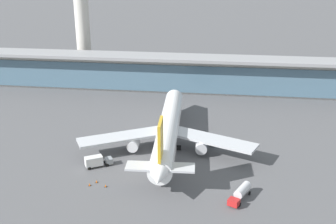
{
  "coord_description": "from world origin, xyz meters",
  "views": [
    {
      "loc": [
        15.9,
        -106.67,
        53.16
      ],
      "look_at": [
        0.0,
        11.93,
        8.18
      ],
      "focal_mm": 44.42,
      "sensor_mm": 36.0,
      "label": 1
    }
  ],
  "objects_px": {
    "service_truck_under_wing_red": "(241,193)",
    "safety_cone_alpha": "(97,181)",
    "service_truck_near_nose_grey": "(97,161)",
    "service_truck_mid_apron_blue": "(211,141)",
    "airliner_on_stand": "(168,130)",
    "safety_cone_bravo": "(90,185)",
    "safety_cone_charlie": "(106,186)"
  },
  "relations": [
    {
      "from": "service_truck_mid_apron_blue",
      "to": "safety_cone_bravo",
      "type": "bearing_deg",
      "value": -135.04
    },
    {
      "from": "airliner_on_stand",
      "to": "service_truck_mid_apron_blue",
      "type": "height_order",
      "value": "airliner_on_stand"
    },
    {
      "from": "service_truck_near_nose_grey",
      "to": "service_truck_under_wing_red",
      "type": "distance_m",
      "value": 39.34
    },
    {
      "from": "safety_cone_alpha",
      "to": "safety_cone_charlie",
      "type": "height_order",
      "value": "same"
    },
    {
      "from": "safety_cone_charlie",
      "to": "service_truck_under_wing_red",
      "type": "bearing_deg",
      "value": -2.11
    },
    {
      "from": "service_truck_mid_apron_blue",
      "to": "safety_cone_charlie",
      "type": "relative_size",
      "value": 9.3
    },
    {
      "from": "airliner_on_stand",
      "to": "service_truck_near_nose_grey",
      "type": "distance_m",
      "value": 23.11
    },
    {
      "from": "service_truck_under_wing_red",
      "to": "airliner_on_stand",
      "type": "bearing_deg",
      "value": 128.33
    },
    {
      "from": "service_truck_under_wing_red",
      "to": "service_truck_mid_apron_blue",
      "type": "distance_m",
      "value": 30.92
    },
    {
      "from": "service_truck_mid_apron_blue",
      "to": "service_truck_under_wing_red",
      "type": "bearing_deg",
      "value": -75.0
    },
    {
      "from": "safety_cone_bravo",
      "to": "service_truck_mid_apron_blue",
      "type": "bearing_deg",
      "value": 44.96
    },
    {
      "from": "airliner_on_stand",
      "to": "safety_cone_bravo",
      "type": "bearing_deg",
      "value": -123.51
    },
    {
      "from": "service_truck_under_wing_red",
      "to": "safety_cone_bravo",
      "type": "relative_size",
      "value": 12.48
    },
    {
      "from": "safety_cone_alpha",
      "to": "service_truck_near_nose_grey",
      "type": "bearing_deg",
      "value": 105.77
    },
    {
      "from": "safety_cone_alpha",
      "to": "safety_cone_charlie",
      "type": "relative_size",
      "value": 1.0
    },
    {
      "from": "safety_cone_alpha",
      "to": "airliner_on_stand",
      "type": "bearing_deg",
      "value": 56.7
    },
    {
      "from": "safety_cone_bravo",
      "to": "airliner_on_stand",
      "type": "bearing_deg",
      "value": 56.49
    },
    {
      "from": "safety_cone_charlie",
      "to": "safety_cone_alpha",
      "type": "bearing_deg",
      "value": 148.81
    },
    {
      "from": "service_truck_under_wing_red",
      "to": "safety_cone_charlie",
      "type": "bearing_deg",
      "value": 177.89
    },
    {
      "from": "service_truck_under_wing_red",
      "to": "safety_cone_alpha",
      "type": "bearing_deg",
      "value": 175.31
    },
    {
      "from": "airliner_on_stand",
      "to": "service_truck_under_wing_red",
      "type": "bearing_deg",
      "value": -51.67
    },
    {
      "from": "safety_cone_bravo",
      "to": "safety_cone_alpha",
      "type": "bearing_deg",
      "value": 53.86
    },
    {
      "from": "service_truck_under_wing_red",
      "to": "safety_cone_bravo",
      "type": "bearing_deg",
      "value": 178.15
    },
    {
      "from": "service_truck_under_wing_red",
      "to": "safety_cone_charlie",
      "type": "height_order",
      "value": "service_truck_under_wing_red"
    },
    {
      "from": "airliner_on_stand",
      "to": "safety_cone_bravo",
      "type": "distance_m",
      "value": 30.0
    },
    {
      "from": "service_truck_near_nose_grey",
      "to": "service_truck_mid_apron_blue",
      "type": "height_order",
      "value": "service_truck_near_nose_grey"
    },
    {
      "from": "service_truck_mid_apron_blue",
      "to": "safety_cone_charlie",
      "type": "xyz_separation_m",
      "value": [
        -24.63,
        -28.65,
        -0.49
      ]
    },
    {
      "from": "safety_cone_charlie",
      "to": "service_truck_mid_apron_blue",
      "type": "bearing_deg",
      "value": 49.31
    },
    {
      "from": "safety_cone_charlie",
      "to": "safety_cone_bravo",
      "type": "bearing_deg",
      "value": -179.8
    },
    {
      "from": "airliner_on_stand",
      "to": "service_truck_near_nose_grey",
      "type": "relative_size",
      "value": 8.96
    },
    {
      "from": "airliner_on_stand",
      "to": "safety_cone_charlie",
      "type": "distance_m",
      "value": 27.98
    },
    {
      "from": "service_truck_near_nose_grey",
      "to": "safety_cone_charlie",
      "type": "relative_size",
      "value": 10.66
    }
  ]
}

